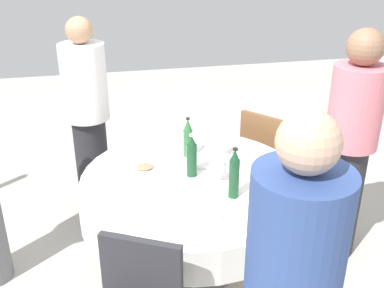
{
  "coord_description": "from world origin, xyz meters",
  "views": [
    {
      "loc": [
        -0.53,
        -2.48,
        2.15
      ],
      "look_at": [
        0.0,
        0.0,
        0.96
      ],
      "focal_mm": 43.34,
      "sensor_mm": 36.0,
      "label": 1
    }
  ],
  "objects_px": {
    "plate_east": "(145,169)",
    "person_rear": "(88,116)",
    "bottle_green_far": "(188,138)",
    "chair_north": "(269,154)",
    "bottle_dark_green_right": "(192,157)",
    "wine_glass_left": "(220,167)",
    "person_far": "(350,145)",
    "wine_glass_west": "(255,154)",
    "bottle_dark_green_rear": "(234,174)",
    "dining_table": "(192,196)",
    "plate_inner": "(268,188)",
    "plate_south": "(204,215)",
    "wine_glass_near": "(226,141)"
  },
  "relations": [
    {
      "from": "bottle_dark_green_rear",
      "to": "wine_glass_west",
      "type": "relative_size",
      "value": 2.27
    },
    {
      "from": "bottle_dark_green_right",
      "to": "wine_glass_near",
      "type": "xyz_separation_m",
      "value": [
        0.28,
        0.23,
        -0.02
      ]
    },
    {
      "from": "person_rear",
      "to": "person_far",
      "type": "bearing_deg",
      "value": -62.53
    },
    {
      "from": "bottle_dark_green_rear",
      "to": "plate_inner",
      "type": "bearing_deg",
      "value": 6.87
    },
    {
      "from": "bottle_dark_green_right",
      "to": "plate_inner",
      "type": "xyz_separation_m",
      "value": [
        0.4,
        -0.27,
        -0.12
      ]
    },
    {
      "from": "bottle_dark_green_right",
      "to": "wine_glass_near",
      "type": "bearing_deg",
      "value": 39.01
    },
    {
      "from": "person_far",
      "to": "person_rear",
      "type": "distance_m",
      "value": 1.94
    },
    {
      "from": "chair_north",
      "to": "dining_table",
      "type": "bearing_deg",
      "value": -90.0
    },
    {
      "from": "wine_glass_west",
      "to": "plate_inner",
      "type": "height_order",
      "value": "wine_glass_west"
    },
    {
      "from": "person_far",
      "to": "wine_glass_left",
      "type": "bearing_deg",
      "value": -83.5
    },
    {
      "from": "bottle_dark_green_right",
      "to": "wine_glass_left",
      "type": "height_order",
      "value": "bottle_dark_green_right"
    },
    {
      "from": "wine_glass_west",
      "to": "chair_north",
      "type": "distance_m",
      "value": 0.74
    },
    {
      "from": "bottle_dark_green_right",
      "to": "chair_north",
      "type": "distance_m",
      "value": 1.03
    },
    {
      "from": "plate_inner",
      "to": "chair_north",
      "type": "height_order",
      "value": "chair_north"
    },
    {
      "from": "person_rear",
      "to": "bottle_green_far",
      "type": "bearing_deg",
      "value": -78.74
    },
    {
      "from": "bottle_green_far",
      "to": "wine_glass_west",
      "type": "bearing_deg",
      "value": -32.6
    },
    {
      "from": "bottle_green_far",
      "to": "plate_inner",
      "type": "bearing_deg",
      "value": -55.91
    },
    {
      "from": "bottle_dark_green_rear",
      "to": "bottle_green_far",
      "type": "bearing_deg",
      "value": 104.53
    },
    {
      "from": "bottle_dark_green_rear",
      "to": "plate_south",
      "type": "xyz_separation_m",
      "value": [
        -0.21,
        -0.16,
        -0.14
      ]
    },
    {
      "from": "bottle_green_far",
      "to": "wine_glass_near",
      "type": "height_order",
      "value": "bottle_green_far"
    },
    {
      "from": "bottle_green_far",
      "to": "chair_north",
      "type": "distance_m",
      "value": 0.87
    },
    {
      "from": "dining_table",
      "to": "bottle_green_far",
      "type": "distance_m",
      "value": 0.4
    },
    {
      "from": "bottle_green_far",
      "to": "bottle_dark_green_rear",
      "type": "distance_m",
      "value": 0.59
    },
    {
      "from": "bottle_dark_green_rear",
      "to": "bottle_dark_green_right",
      "type": "bearing_deg",
      "value": 121.82
    },
    {
      "from": "wine_glass_near",
      "to": "plate_south",
      "type": "bearing_deg",
      "value": -114.49
    },
    {
      "from": "bottle_dark_green_right",
      "to": "person_far",
      "type": "xyz_separation_m",
      "value": [
        1.07,
        -0.0,
        -0.02
      ]
    },
    {
      "from": "person_far",
      "to": "person_rear",
      "type": "relative_size",
      "value": 1.02
    },
    {
      "from": "bottle_dark_green_rear",
      "to": "person_far",
      "type": "height_order",
      "value": "person_far"
    },
    {
      "from": "plate_south",
      "to": "wine_glass_left",
      "type": "bearing_deg",
      "value": 62.12
    },
    {
      "from": "bottle_dark_green_rear",
      "to": "dining_table",
      "type": "bearing_deg",
      "value": 122.02
    },
    {
      "from": "wine_glass_left",
      "to": "plate_east",
      "type": "height_order",
      "value": "wine_glass_left"
    },
    {
      "from": "bottle_green_far",
      "to": "person_rear",
      "type": "distance_m",
      "value": 0.94
    },
    {
      "from": "bottle_dark_green_right",
      "to": "plate_east",
      "type": "relative_size",
      "value": 1.15
    },
    {
      "from": "dining_table",
      "to": "person_far",
      "type": "xyz_separation_m",
      "value": [
        1.07,
        0.0,
        0.26
      ]
    },
    {
      "from": "wine_glass_west",
      "to": "plate_inner",
      "type": "bearing_deg",
      "value": -93.69
    },
    {
      "from": "bottle_dark_green_rear",
      "to": "person_far",
      "type": "relative_size",
      "value": 0.19
    },
    {
      "from": "wine_glass_west",
      "to": "chair_north",
      "type": "height_order",
      "value": "wine_glass_west"
    },
    {
      "from": "plate_south",
      "to": "person_far",
      "type": "distance_m",
      "value": 1.19
    },
    {
      "from": "dining_table",
      "to": "chair_north",
      "type": "distance_m",
      "value": 0.98
    },
    {
      "from": "plate_inner",
      "to": "plate_east",
      "type": "height_order",
      "value": "same"
    },
    {
      "from": "chair_north",
      "to": "bottle_green_far",
      "type": "bearing_deg",
      "value": -104.56
    },
    {
      "from": "wine_glass_west",
      "to": "plate_east",
      "type": "xyz_separation_m",
      "value": [
        -0.7,
        0.1,
        -0.08
      ]
    },
    {
      "from": "wine_glass_near",
      "to": "wine_glass_left",
      "type": "relative_size",
      "value": 1.03
    },
    {
      "from": "plate_east",
      "to": "chair_north",
      "type": "height_order",
      "value": "chair_north"
    },
    {
      "from": "plate_east",
      "to": "person_rear",
      "type": "bearing_deg",
      "value": 112.66
    },
    {
      "from": "person_rear",
      "to": "plate_inner",
      "type": "bearing_deg",
      "value": -83.04
    },
    {
      "from": "bottle_dark_green_rear",
      "to": "plate_south",
      "type": "height_order",
      "value": "bottle_dark_green_rear"
    },
    {
      "from": "bottle_green_far",
      "to": "bottle_dark_green_right",
      "type": "bearing_deg",
      "value": -97.08
    },
    {
      "from": "bottle_green_far",
      "to": "person_far",
      "type": "height_order",
      "value": "person_far"
    },
    {
      "from": "dining_table",
      "to": "wine_glass_left",
      "type": "xyz_separation_m",
      "value": [
        0.15,
        -0.1,
        0.25
      ]
    }
  ]
}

